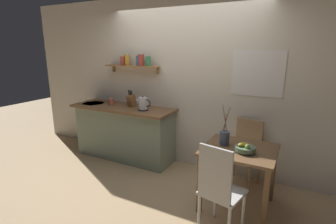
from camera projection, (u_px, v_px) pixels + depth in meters
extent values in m
plane|color=tan|center=(166.00, 177.00, 3.87)|extent=(14.00, 14.00, 0.00)
cube|color=silver|center=(197.00, 84.00, 4.00)|extent=(6.80, 0.10, 2.70)
cube|color=white|center=(257.00, 74.00, 3.50)|extent=(0.69, 0.01, 0.62)
cube|color=silver|center=(258.00, 74.00, 3.50)|extent=(0.63, 0.01, 0.56)
cube|color=gray|center=(124.00, 133.00, 4.49)|extent=(1.74, 0.52, 0.89)
cube|color=brown|center=(123.00, 108.00, 4.36)|extent=(1.83, 0.63, 0.04)
cylinder|color=#B7BABF|center=(94.00, 103.00, 4.62)|extent=(0.38, 0.38, 0.01)
cube|color=#9E6B3D|center=(132.00, 66.00, 4.31)|extent=(1.01, 0.18, 0.02)
cube|color=#99754C|center=(114.00, 68.00, 4.60)|extent=(0.02, 0.06, 0.12)
cube|color=#99754C|center=(158.00, 70.00, 4.19)|extent=(0.02, 0.06, 0.12)
cylinder|color=#BC4238|center=(123.00, 61.00, 4.38)|extent=(0.08, 0.08, 0.15)
cylinder|color=silver|center=(123.00, 56.00, 4.36)|extent=(0.09, 0.09, 0.01)
cylinder|color=gold|center=(127.00, 60.00, 4.33)|extent=(0.08, 0.08, 0.18)
cylinder|color=silver|center=(127.00, 54.00, 4.31)|extent=(0.08, 0.08, 0.01)
cylinder|color=#3366A3|center=(139.00, 61.00, 4.23)|extent=(0.08, 0.08, 0.16)
cylinder|color=silver|center=(138.00, 55.00, 4.21)|extent=(0.09, 0.09, 0.01)
cylinder|color=#BC4238|center=(141.00, 60.00, 4.20)|extent=(0.10, 0.10, 0.18)
cylinder|color=silver|center=(141.00, 54.00, 4.18)|extent=(0.11, 0.11, 0.01)
cylinder|color=#388E56|center=(148.00, 61.00, 4.14)|extent=(0.08, 0.08, 0.15)
cylinder|color=silver|center=(148.00, 56.00, 4.12)|extent=(0.09, 0.09, 0.01)
cube|color=brown|center=(240.00, 150.00, 3.00)|extent=(0.82, 0.76, 0.03)
cube|color=brown|center=(200.00, 184.00, 2.98)|extent=(0.06, 0.06, 0.73)
cube|color=brown|center=(265.00, 201.00, 2.65)|extent=(0.06, 0.06, 0.73)
cube|color=brown|center=(217.00, 162.00, 3.54)|extent=(0.06, 0.06, 0.73)
cube|color=brown|center=(273.00, 174.00, 3.21)|extent=(0.06, 0.06, 0.73)
cube|color=silver|center=(223.00, 192.00, 2.63)|extent=(0.47, 0.46, 0.03)
cube|color=silver|center=(215.00, 174.00, 2.43)|extent=(0.35, 0.10, 0.53)
cylinder|color=silver|center=(243.00, 211.00, 2.71)|extent=(0.03, 0.03, 0.45)
cylinder|color=silver|center=(215.00, 199.00, 2.92)|extent=(0.03, 0.03, 0.45)
cylinder|color=silver|center=(199.00, 214.00, 2.67)|extent=(0.03, 0.03, 0.45)
cube|color=tan|center=(242.00, 154.00, 3.58)|extent=(0.51, 0.47, 0.03)
cube|color=tan|center=(249.00, 135.00, 3.65)|extent=(0.38, 0.11, 0.45)
cylinder|color=tan|center=(224.00, 170.00, 3.64)|extent=(0.03, 0.03, 0.44)
cylinder|color=tan|center=(249.00, 178.00, 3.40)|extent=(0.03, 0.03, 0.44)
cylinder|color=tan|center=(234.00, 162.00, 3.88)|extent=(0.03, 0.03, 0.44)
cylinder|color=tan|center=(259.00, 170.00, 3.64)|extent=(0.03, 0.03, 0.44)
cylinder|color=slate|center=(245.00, 151.00, 2.90)|extent=(0.10, 0.10, 0.01)
cylinder|color=slate|center=(245.00, 149.00, 2.89)|extent=(0.23, 0.23, 0.05)
ellipsoid|color=yellow|center=(243.00, 144.00, 2.89)|extent=(0.12, 0.14, 0.04)
sphere|color=#8EA84C|center=(247.00, 147.00, 2.82)|extent=(0.06, 0.06, 0.06)
cylinder|color=#475675|center=(224.00, 138.00, 3.10)|extent=(0.12, 0.12, 0.17)
cylinder|color=brown|center=(225.00, 118.00, 3.04)|extent=(0.07, 0.03, 0.33)
cylinder|color=brown|center=(225.00, 123.00, 3.05)|extent=(0.01, 0.03, 0.22)
cylinder|color=brown|center=(226.00, 119.00, 3.04)|extent=(0.08, 0.03, 0.30)
cylinder|color=black|center=(143.00, 110.00, 4.10)|extent=(0.16, 0.16, 0.02)
cylinder|color=silver|center=(143.00, 103.00, 4.08)|extent=(0.14, 0.14, 0.19)
sphere|color=black|center=(143.00, 97.00, 4.05)|extent=(0.02, 0.02, 0.02)
cone|color=silver|center=(138.00, 100.00, 4.11)|extent=(0.04, 0.04, 0.04)
torus|color=black|center=(147.00, 103.00, 4.04)|extent=(0.12, 0.02, 0.12)
cube|color=brown|center=(131.00, 100.00, 4.33)|extent=(0.10, 0.17, 0.21)
cylinder|color=black|center=(129.00, 92.00, 4.29)|extent=(0.02, 0.04, 0.08)
cylinder|color=black|center=(130.00, 92.00, 4.28)|extent=(0.02, 0.04, 0.08)
cylinder|color=black|center=(131.00, 92.00, 4.26)|extent=(0.02, 0.04, 0.08)
cylinder|color=#C6664C|center=(111.00, 101.00, 4.50)|extent=(0.09, 0.09, 0.11)
torus|color=#C6664C|center=(114.00, 102.00, 4.48)|extent=(0.07, 0.01, 0.07)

